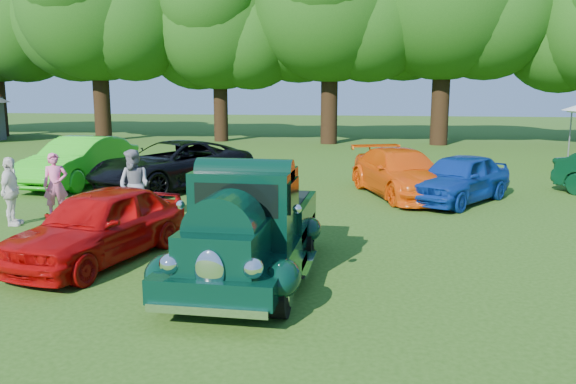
% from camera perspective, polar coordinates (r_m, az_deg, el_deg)
% --- Properties ---
extents(ground, '(120.00, 120.00, 0.00)m').
position_cam_1_polar(ground, '(9.38, -8.99, -8.66)').
color(ground, '#274C11').
rests_on(ground, ground).
extents(hero_pickup, '(2.16, 4.64, 1.81)m').
position_cam_1_polar(hero_pickup, '(9.15, -4.01, -3.91)').
color(hero_pickup, black).
rests_on(hero_pickup, ground).
extents(red_convertible, '(2.30, 4.10, 1.32)m').
position_cam_1_polar(red_convertible, '(10.61, -18.62, -3.14)').
color(red_convertible, '#A70707').
rests_on(red_convertible, ground).
extents(back_car_lime, '(1.99, 4.80, 1.54)m').
position_cam_1_polar(back_car_lime, '(19.22, -20.35, 2.94)').
color(back_car_lime, green).
rests_on(back_car_lime, ground).
extents(back_car_black, '(4.76, 5.83, 1.48)m').
position_cam_1_polar(back_car_black, '(17.72, -11.65, 2.68)').
color(back_car_black, black).
rests_on(back_car_black, ground).
extents(back_car_orange, '(3.43, 4.99, 1.34)m').
position_cam_1_polar(back_car_orange, '(16.52, 11.46, 1.91)').
color(back_car_orange, '#EC4E08').
rests_on(back_car_orange, ground).
extents(back_car_blue, '(3.48, 4.10, 1.33)m').
position_cam_1_polar(back_car_blue, '(15.96, 16.92, 1.35)').
color(back_car_blue, navy).
rests_on(back_car_blue, ground).
extents(spectator_pink, '(0.68, 0.61, 1.55)m').
position_cam_1_polar(spectator_pink, '(14.61, -22.54, 0.66)').
color(spectator_pink, '#E85F95').
rests_on(spectator_pink, ground).
extents(spectator_grey, '(0.96, 0.84, 1.68)m').
position_cam_1_polar(spectator_grey, '(13.55, -15.36, 0.65)').
color(spectator_grey, gray).
rests_on(spectator_grey, ground).
extents(spectator_white, '(0.62, 0.98, 1.56)m').
position_cam_1_polar(spectator_white, '(14.07, -26.34, 0.04)').
color(spectator_white, white).
rests_on(spectator_white, ground).
extents(tree_line, '(64.60, 10.82, 12.44)m').
position_cam_1_polar(tree_line, '(33.56, -0.92, 18.01)').
color(tree_line, '#311F10').
rests_on(tree_line, ground).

